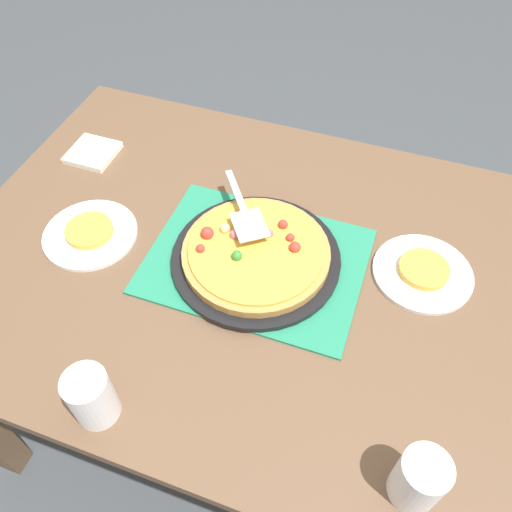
{
  "coord_description": "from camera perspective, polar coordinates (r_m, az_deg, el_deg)",
  "views": [
    {
      "loc": [
        0.25,
        -0.69,
        1.67
      ],
      "look_at": [
        0.0,
        0.0,
        0.77
      ],
      "focal_mm": 36.35,
      "sensor_mm": 36.0,
      "label": 1
    }
  ],
  "objects": [
    {
      "name": "napkin_stack",
      "position": [
        1.5,
        -17.53,
        10.78
      ],
      "size": [
        0.12,
        0.12,
        0.02
      ],
      "primitive_type": "cube",
      "color": "white",
      "rests_on": "dining_table"
    },
    {
      "name": "pizza",
      "position": [
        1.15,
        -0.06,
        0.47
      ],
      "size": [
        0.33,
        0.33,
        0.05
      ],
      "color": "#B78442",
      "rests_on": "pizza_pan"
    },
    {
      "name": "cup_far",
      "position": [
        0.93,
        17.49,
        -22.4
      ],
      "size": [
        0.08,
        0.08,
        0.12
      ],
      "primitive_type": "cylinder",
      "color": "white",
      "rests_on": "dining_table"
    },
    {
      "name": "cup_near",
      "position": [
        0.98,
        -17.65,
        -14.55
      ],
      "size": [
        0.08,
        0.08,
        0.12
      ],
      "primitive_type": "cylinder",
      "color": "white",
      "rests_on": "dining_table"
    },
    {
      "name": "ground_plane",
      "position": [
        1.82,
        -0.0,
        -15.53
      ],
      "size": [
        8.0,
        8.0,
        0.0
      ],
      "primitive_type": "plane",
      "color": "#3D4247"
    },
    {
      "name": "served_slice_left",
      "position": [
        1.19,
        17.99,
        -1.4
      ],
      "size": [
        0.11,
        0.11,
        0.02
      ],
      "primitive_type": "cylinder",
      "color": "gold",
      "rests_on": "plate_near_left"
    },
    {
      "name": "plate_far_right",
      "position": [
        1.28,
        -17.76,
        2.3
      ],
      "size": [
        0.22,
        0.22,
        0.01
      ],
      "primitive_type": "cylinder",
      "color": "white",
      "rests_on": "dining_table"
    },
    {
      "name": "placemat",
      "position": [
        1.17,
        -0.0,
        -0.53
      ],
      "size": [
        0.48,
        0.36,
        0.01
      ],
      "primitive_type": "cube",
      "color": "#237F5B",
      "rests_on": "dining_table"
    },
    {
      "name": "served_slice_right",
      "position": [
        1.27,
        -17.89,
        2.68
      ],
      "size": [
        0.11,
        0.11,
        0.02
      ],
      "primitive_type": "cylinder",
      "color": "gold",
      "rests_on": "plate_far_right"
    },
    {
      "name": "dining_table",
      "position": [
        1.26,
        -0.0,
        -3.72
      ],
      "size": [
        1.4,
        1.0,
        0.75
      ],
      "color": "brown",
      "rests_on": "ground_plane"
    },
    {
      "name": "pizza_server",
      "position": [
        1.18,
        -1.37,
        5.06
      ],
      "size": [
        0.17,
        0.21,
        0.01
      ],
      "color": "silver",
      "rests_on": "pizza"
    },
    {
      "name": "pizza_pan",
      "position": [
        1.16,
        -0.0,
        -0.22
      ],
      "size": [
        0.38,
        0.38,
        0.01
      ],
      "primitive_type": "cylinder",
      "color": "black",
      "rests_on": "placemat"
    },
    {
      "name": "plate_near_left",
      "position": [
        1.2,
        17.85,
        -1.78
      ],
      "size": [
        0.22,
        0.22,
        0.01
      ],
      "primitive_type": "cylinder",
      "color": "white",
      "rests_on": "dining_table"
    }
  ]
}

